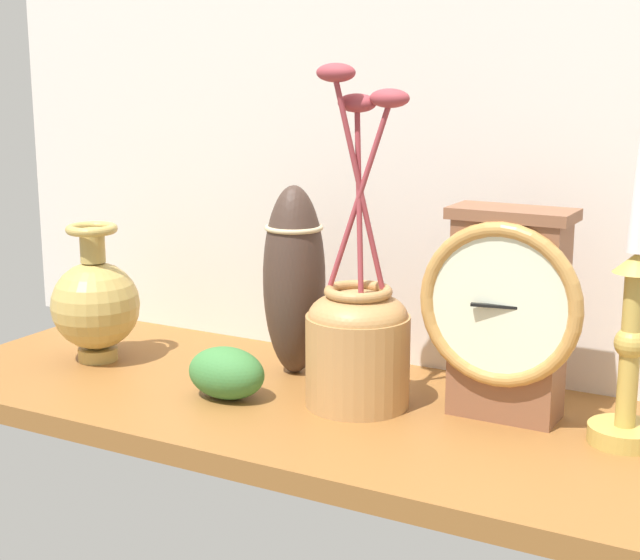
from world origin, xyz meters
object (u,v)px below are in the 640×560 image
(brass_vase_jar, at_px, (358,335))
(tall_ceramic_vase, at_px, (294,279))
(mantel_clock, at_px, (506,311))
(brass_vase_bulbous, at_px, (94,303))
(candlestick_tall_left, at_px, (634,299))

(brass_vase_jar, distance_m, tall_ceramic_vase, 0.14)
(mantel_clock, distance_m, brass_vase_bulbous, 0.52)
(brass_vase_bulbous, xyz_separation_m, tall_ceramic_vase, (0.25, 0.08, 0.04))
(candlestick_tall_left, relative_size, brass_vase_bulbous, 2.35)
(mantel_clock, height_order, brass_vase_jar, brass_vase_jar)
(candlestick_tall_left, xyz_separation_m, brass_vase_bulbous, (-0.65, -0.05, -0.07))
(mantel_clock, bearing_deg, brass_vase_bulbous, -174.17)
(mantel_clock, bearing_deg, candlestick_tall_left, -3.45)
(mantel_clock, xyz_separation_m, brass_vase_bulbous, (-0.52, -0.05, -0.04))
(brass_vase_bulbous, height_order, tall_ceramic_vase, tall_ceramic_vase)
(brass_vase_bulbous, distance_m, tall_ceramic_vase, 0.26)
(candlestick_tall_left, relative_size, tall_ceramic_vase, 1.79)
(mantel_clock, height_order, tall_ceramic_vase, tall_ceramic_vase)
(tall_ceramic_vase, bearing_deg, candlestick_tall_left, -5.07)
(candlestick_tall_left, bearing_deg, tall_ceramic_vase, 174.93)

